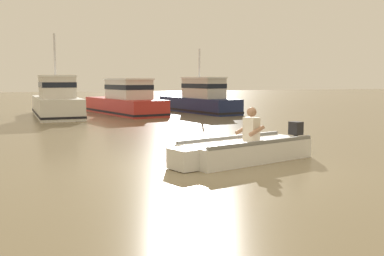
% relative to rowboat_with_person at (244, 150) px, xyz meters
% --- Properties ---
extents(ground_plane, '(120.00, 120.00, 0.00)m').
position_rel_rowboat_with_person_xyz_m(ground_plane, '(-1.00, -0.44, -0.25)').
color(ground_plane, '#7A6B4C').
extents(rowboat_with_person, '(3.68, 1.91, 1.19)m').
position_rel_rowboat_with_person_xyz_m(rowboat_with_person, '(0.00, 0.00, 0.00)').
color(rowboat_with_person, white).
rests_on(rowboat_with_person, ground).
extents(moored_boat_white, '(2.10, 6.58, 4.00)m').
position_rel_rowboat_with_person_xyz_m(moored_boat_white, '(-3.00, 13.97, 0.50)').
color(moored_boat_white, white).
rests_on(moored_boat_white, ground).
extents(moored_boat_red, '(3.20, 6.77, 1.85)m').
position_rel_rowboat_with_person_xyz_m(moored_boat_red, '(0.48, 14.31, 0.43)').
color(moored_boat_red, '#B72D28').
rests_on(moored_boat_red, ground).
extents(moored_boat_navy, '(2.65, 6.51, 3.45)m').
position_rel_rowboat_with_person_xyz_m(moored_boat_navy, '(4.53, 14.04, 0.46)').
color(moored_boat_navy, '#19234C').
rests_on(moored_boat_navy, ground).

